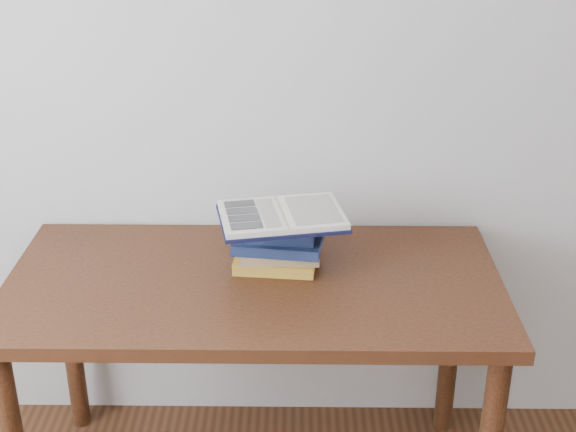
{
  "coord_description": "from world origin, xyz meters",
  "views": [
    {
      "loc": [
        0.19,
        -0.53,
        1.82
      ],
      "look_at": [
        0.17,
        1.39,
        0.91
      ],
      "focal_mm": 50.0,
      "sensor_mm": 36.0,
      "label": 1
    }
  ],
  "objects": [
    {
      "name": "book_stack",
      "position": [
        0.14,
        1.47,
        0.8
      ],
      "size": [
        0.26,
        0.2,
        0.15
      ],
      "color": "#B89229",
      "rests_on": "desk"
    },
    {
      "name": "desk",
      "position": [
        0.08,
        1.38,
        0.63
      ],
      "size": [
        1.36,
        0.68,
        0.73
      ],
      "color": "#4F2A13",
      "rests_on": "ground"
    },
    {
      "name": "open_book",
      "position": [
        0.15,
        1.44,
        0.89
      ],
      "size": [
        0.37,
        0.29,
        0.03
      ],
      "rotation": [
        0.0,
        0.0,
        0.19
      ],
      "color": "black",
      "rests_on": "book_stack"
    }
  ]
}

